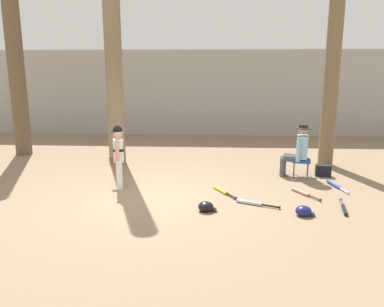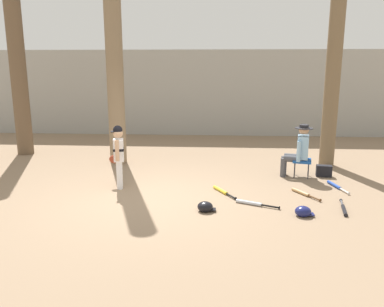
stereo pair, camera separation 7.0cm
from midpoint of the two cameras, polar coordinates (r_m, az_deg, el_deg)
The scene contains 16 objects.
ground_plane at distance 7.45m, azimuth -5.81°, elevation -6.72°, with size 60.00×60.00×0.00m, color #897056.
concrete_back_wall at distance 14.26m, azimuth -1.12°, elevation 8.88°, with size 18.00×0.36×3.04m, color #9E9E99.
tree_near_player at distance 10.08m, azimuth -11.17°, elevation 14.37°, with size 0.55×0.55×6.14m.
tree_behind_spectator at distance 10.23m, azimuth 20.24°, elevation 11.76°, with size 0.58×0.58×5.48m.
young_ballplayer at distance 8.07m, azimuth -10.53°, elevation 0.13°, with size 0.40×0.57×1.31m.
folding_stool at distance 9.15m, azimuth 16.04°, elevation -1.11°, with size 0.48×0.48×0.41m.
seated_spectator at distance 9.09m, azimuth 15.53°, elevation 0.62°, with size 0.68×0.54×1.20m.
handbag_beside_stool at distance 9.39m, azimuth 18.99°, elevation -2.43°, with size 0.34×0.18×0.26m, color black.
tree_far_left at distance 11.93m, azimuth -24.01°, elevation 11.16°, with size 0.68×0.68×5.43m.
bat_yellow_trainer at distance 7.82m, azimuth 4.67°, elevation -5.50°, with size 0.46×0.75×0.07m.
bat_aluminum_silver at distance 7.21m, azimuth 9.10°, elevation -7.23°, with size 0.77×0.39×0.07m.
bat_wood_tan at distance 7.98m, azimuth 16.17°, elevation -5.60°, with size 0.44×0.70×0.07m.
bat_black_composite at distance 7.35m, azimuth 21.65°, elevation -7.60°, with size 0.21×0.78×0.07m.
bat_blue_youth at distance 8.67m, azimuth 20.55°, elevation -4.46°, with size 0.24×0.81×0.07m.
batting_helmet_black at distance 6.82m, azimuth 2.26°, elevation -7.83°, with size 0.32×0.25×0.19m.
batting_helmet_navy at distance 6.88m, azimuth 16.28°, elevation -8.18°, with size 0.32×0.25×0.19m.
Camera 2 is at (1.24, -6.92, 2.47)m, focal length 36.34 mm.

